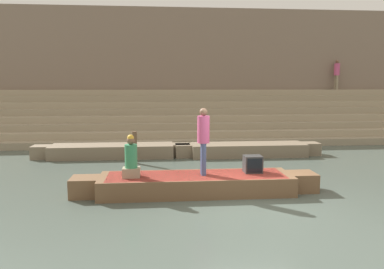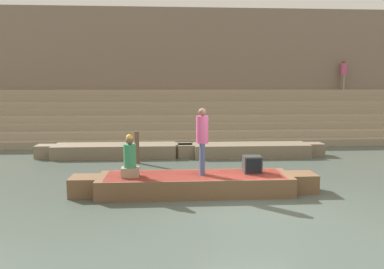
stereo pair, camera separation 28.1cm
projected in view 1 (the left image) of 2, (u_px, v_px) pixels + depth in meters
The scene contains 11 objects.
ground_plane at pixel (255, 204), 8.92m from camera, with size 120.00×120.00×0.00m, color #47544C.
ghat_steps at pixel (201, 121), 20.10m from camera, with size 36.00×5.31×2.52m.
back_wall at pixel (196, 72), 22.19m from camera, with size 34.20×1.28×7.14m.
rowboat_main at pixel (196, 183), 9.75m from camera, with size 6.39×1.43×0.49m.
person_standing at pixel (203, 136), 9.62m from camera, with size 0.31×0.31×1.73m.
person_rowing at pixel (131, 160), 9.43m from camera, with size 0.44×0.35×1.09m.
tv_set at pixel (253, 164), 9.97m from camera, with size 0.47×0.41×0.45m.
moored_boat_shore at pixel (248, 149), 14.86m from camera, with size 5.78×1.21×0.50m.
moored_boat_distant at pixel (112, 151), 14.57m from camera, with size 6.04×1.21×0.50m.
mooring_post at pixel (135, 147), 13.40m from camera, with size 0.17×0.17×1.16m, color brown.
person_on_steps at pixel (337, 72), 22.02m from camera, with size 0.32×0.32×1.72m.
Camera 1 is at (-2.28, -8.45, 2.83)m, focal length 35.00 mm.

